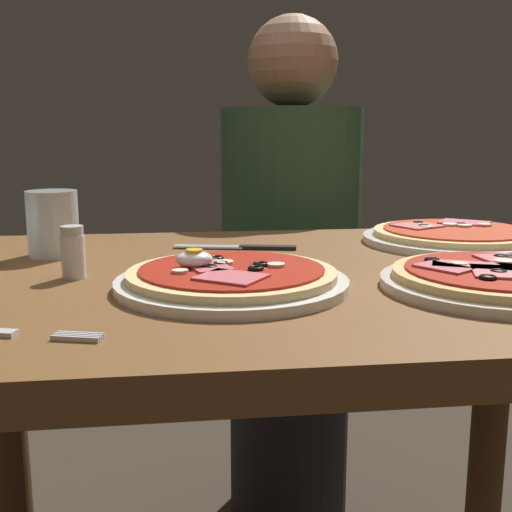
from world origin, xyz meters
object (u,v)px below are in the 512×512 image
pizza_across_left (455,236)px  fork (6,333)px  dining_table (289,369)px  pizza_across_right (498,279)px  water_glass_near (53,228)px  diner_person (290,290)px  pizza_foreground (231,278)px  salt_shaker (73,252)px  knife (244,247)px

pizza_across_left → fork: pizza_across_left is taller
dining_table → pizza_across_right: pizza_across_right is taller
pizza_across_left → water_glass_near: water_glass_near is taller
water_glass_near → diner_person: 0.68m
dining_table → water_glass_near: size_ratio=10.68×
pizza_foreground → water_glass_near: size_ratio=2.85×
salt_shaker → diner_person: diner_person is taller
pizza_across_right → pizza_across_left: bearing=74.2°
pizza_foreground → diner_person: bearing=73.9°
pizza_across_left → pizza_across_right: (-0.09, -0.31, 0.00)m
pizza_across_right → dining_table: bearing=149.8°
salt_shaker → dining_table: bearing=1.1°
dining_table → knife: bearing=104.7°
pizza_across_left → knife: pizza_across_left is taller
water_glass_near → knife: size_ratio=0.50×
knife → diner_person: bearing=70.4°
dining_table → pizza_across_left: 0.39m
dining_table → diner_person: 0.63m
pizza_across_right → knife: 0.40m
pizza_foreground → salt_shaker: salt_shaker is taller
pizza_foreground → knife: bearing=80.4°
dining_table → salt_shaker: 0.33m
knife → diner_person: diner_person is taller
dining_table → knife: size_ratio=5.35×
diner_person → salt_shaker: bearing=57.5°
water_glass_near → salt_shaker: bearing=-71.7°
dining_table → pizza_across_left: bearing=29.7°
pizza_across_right → fork: size_ratio=1.76×
knife → dining_table: bearing=-75.3°
pizza_across_left → water_glass_near: size_ratio=3.13×
fork → water_glass_near: bearing=93.7°
pizza_across_right → knife: (-0.27, 0.30, -0.01)m
water_glass_near → knife: bearing=3.4°
pizza_across_left → knife: 0.36m
pizza_across_left → fork: (-0.62, -0.42, -0.01)m
pizza_across_right → knife: pizza_across_right is taller
pizza_foreground → pizza_across_left: (0.40, 0.26, -0.00)m
pizza_foreground → fork: (-0.22, -0.15, -0.01)m
pizza_across_left → diner_person: 0.52m
dining_table → fork: size_ratio=6.70×
knife → salt_shaker: bearing=-143.6°
pizza_across_right → salt_shaker: salt_shaker is taller
dining_table → diner_person: diner_person is taller
pizza_foreground → water_glass_near: (-0.25, 0.24, 0.03)m
fork → pizza_foreground: bearing=34.8°
dining_table → knife: knife is taller
pizza_across_left → knife: size_ratio=1.57×
salt_shaker → pizza_across_right: bearing=-13.9°
pizza_across_right → salt_shaker: size_ratio=4.09×
fork → pizza_across_right: bearing=11.5°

